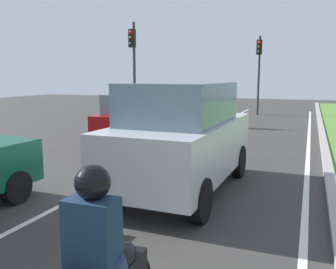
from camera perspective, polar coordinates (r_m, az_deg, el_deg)
The scene contains 9 objects.
ground_plane at distance 12.20m, azimuth 3.80°, elevation -2.38°, with size 60.00×60.00×0.00m, color #383533.
lane_line_center at distance 12.43m, azimuth 0.72°, elevation -2.14°, with size 0.12×32.00×0.01m, color silver.
lane_line_right_edge at distance 11.67m, azimuth 20.94°, elevation -3.48°, with size 0.12×32.00×0.01m, color silver.
curb_right at distance 11.67m, azimuth 23.42°, elevation -3.34°, with size 0.24×48.00×0.12m, color #9E9B93.
car_suv_ahead at distance 7.62m, azimuth 2.25°, elevation -0.34°, with size 2.05×4.54×2.28m.
car_hatchback_far at distance 13.60m, azimuth -5.39°, elevation 2.53°, with size 1.77×3.72×1.78m.
rider_person at distance 3.02m, azimuth -11.40°, elevation -14.82°, with size 0.51×0.41×1.16m.
traffic_light_overhead_left at distance 19.35m, azimuth -5.45°, elevation 11.97°, with size 0.32×0.50×5.17m.
traffic_light_far_median at distance 23.95m, azimuth 13.98°, elevation 10.91°, with size 0.32×0.50×4.91m.
Camera 1 is at (3.58, 2.58, 2.40)m, focal length 39.16 mm.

